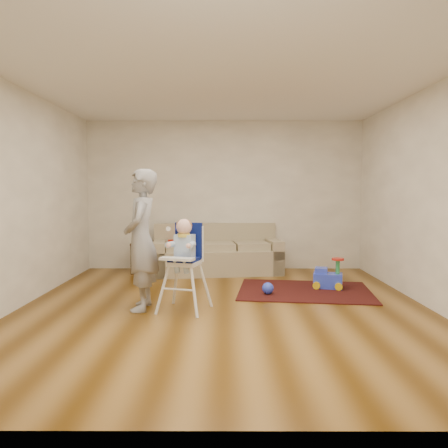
{
  "coord_description": "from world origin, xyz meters",
  "views": [
    {
      "loc": [
        0.02,
        -5.24,
        1.42
      ],
      "look_at": [
        0.0,
        0.4,
        1.0
      ],
      "focal_mm": 35.0,
      "sensor_mm": 36.0,
      "label": 1
    }
  ],
  "objects_px": {
    "side_table": "(148,257)",
    "toy_ball": "(268,288)",
    "sofa": "(217,249)",
    "high_chair": "(184,266)",
    "ride_on_toy": "(328,273)",
    "adult": "(141,240)"
  },
  "relations": [
    {
      "from": "sofa",
      "to": "high_chair",
      "type": "height_order",
      "value": "high_chair"
    },
    {
      "from": "adult",
      "to": "side_table",
      "type": "bearing_deg",
      "value": -174.49
    },
    {
      "from": "side_table",
      "to": "high_chair",
      "type": "distance_m",
      "value": 2.67
    },
    {
      "from": "side_table",
      "to": "toy_ball",
      "type": "height_order",
      "value": "side_table"
    },
    {
      "from": "high_chair",
      "to": "adult",
      "type": "bearing_deg",
      "value": -169.79
    },
    {
      "from": "side_table",
      "to": "high_chair",
      "type": "xyz_separation_m",
      "value": [
        0.87,
        -2.51,
        0.27
      ]
    },
    {
      "from": "toy_ball",
      "to": "adult",
      "type": "xyz_separation_m",
      "value": [
        -1.59,
        -0.72,
        0.75
      ]
    },
    {
      "from": "sofa",
      "to": "side_table",
      "type": "xyz_separation_m",
      "value": [
        -1.22,
        0.1,
        -0.16
      ]
    },
    {
      "from": "side_table",
      "to": "toy_ball",
      "type": "bearing_deg",
      "value": -41.76
    },
    {
      "from": "side_table",
      "to": "ride_on_toy",
      "type": "height_order",
      "value": "side_table"
    },
    {
      "from": "toy_ball",
      "to": "high_chair",
      "type": "distance_m",
      "value": 1.39
    },
    {
      "from": "sofa",
      "to": "side_table",
      "type": "bearing_deg",
      "value": 167.94
    },
    {
      "from": "sofa",
      "to": "high_chair",
      "type": "bearing_deg",
      "value": -105.37
    },
    {
      "from": "sofa",
      "to": "ride_on_toy",
      "type": "height_order",
      "value": "sofa"
    },
    {
      "from": "ride_on_toy",
      "to": "adult",
      "type": "relative_size",
      "value": 0.26
    },
    {
      "from": "sofa",
      "to": "adult",
      "type": "bearing_deg",
      "value": -117.42
    },
    {
      "from": "high_chair",
      "to": "adult",
      "type": "xyz_separation_m",
      "value": [
        -0.52,
        0.06,
        0.31
      ]
    },
    {
      "from": "high_chair",
      "to": "side_table",
      "type": "bearing_deg",
      "value": 125.69
    },
    {
      "from": "ride_on_toy",
      "to": "toy_ball",
      "type": "distance_m",
      "value": 1.01
    },
    {
      "from": "adult",
      "to": "ride_on_toy",
      "type": "bearing_deg",
      "value": 111.23
    },
    {
      "from": "side_table",
      "to": "toy_ball",
      "type": "xyz_separation_m",
      "value": [
        1.95,
        -1.74,
        -0.17
      ]
    },
    {
      "from": "sofa",
      "to": "adult",
      "type": "xyz_separation_m",
      "value": [
        -0.86,
        -2.35,
        0.42
      ]
    }
  ]
}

